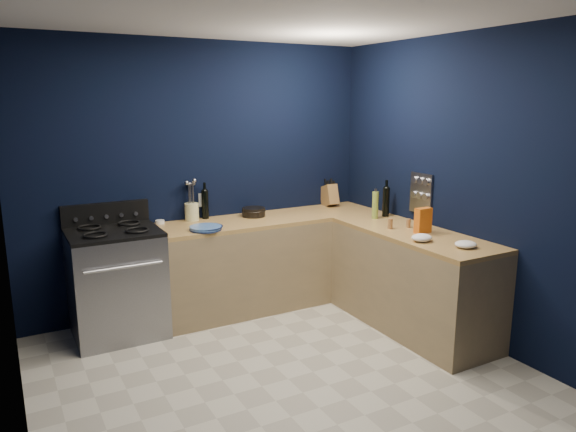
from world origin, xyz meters
TOP-DOWN VIEW (x-y plane):
  - floor at (0.00, 0.00)m, footprint 3.50×3.50m
  - ceiling at (0.00, 0.00)m, footprint 3.50×3.50m
  - wall_back at (0.00, 1.76)m, footprint 3.50×0.02m
  - wall_right at (1.76, 0.00)m, footprint 0.02×3.50m
  - wall_left at (-1.76, 0.00)m, footprint 0.02×3.50m
  - wall_front at (0.00, -1.76)m, footprint 3.50×0.02m
  - cab_back at (0.60, 1.44)m, footprint 2.30×0.63m
  - top_back at (0.60, 1.44)m, footprint 2.30×0.63m
  - cab_right at (1.44, 0.29)m, footprint 0.63×1.67m
  - top_right at (1.44, 0.29)m, footprint 0.63×1.67m
  - gas_range at (-0.93, 1.42)m, footprint 0.76×0.66m
  - oven_door at (-0.93, 1.10)m, footprint 0.59×0.02m
  - cooktop at (-0.93, 1.42)m, footprint 0.76×0.66m
  - backguard at (-0.93, 1.72)m, footprint 0.76×0.06m
  - spice_panel at (1.74, 0.55)m, footprint 0.02×0.28m
  - wall_outlet at (0.00, 1.74)m, footprint 0.09×0.02m
  - plate_stack at (-0.16, 1.24)m, footprint 0.29×0.29m
  - ramekin at (-0.45, 1.69)m, footprint 0.10×0.10m
  - utensil_crock at (-0.14, 1.68)m, footprint 0.14×0.14m
  - wine_bottle_back at (0.00, 1.69)m, footprint 0.08×0.08m
  - lemon_basket at (0.46, 1.55)m, footprint 0.27×0.27m
  - knife_block at (1.43, 1.66)m, footprint 0.14×0.27m
  - wine_bottle_right at (1.63, 0.92)m, footprint 0.09×0.09m
  - oil_bottle at (1.46, 0.89)m, footprint 0.06×0.06m
  - spice_jar_near at (1.32, 0.48)m, footprint 0.05×0.05m
  - spice_jar_far at (1.50, 0.44)m, footprint 0.05×0.05m
  - crouton_bag at (1.47, 0.23)m, footprint 0.15×0.08m
  - towel_front at (1.27, 0.01)m, footprint 0.22×0.21m
  - towel_end at (1.44, -0.30)m, footprint 0.21×0.20m

SIDE VIEW (x-z plane):
  - floor at x=0.00m, z-range -0.02..0.00m
  - cab_back at x=0.60m, z-range 0.00..0.86m
  - cab_right at x=1.44m, z-range 0.00..0.86m
  - oven_door at x=-0.93m, z-range 0.24..0.66m
  - gas_range at x=-0.93m, z-range 0.00..0.92m
  - top_back at x=0.60m, z-range 0.86..0.90m
  - top_right at x=1.44m, z-range 0.86..0.90m
  - ramekin at x=-0.45m, z-range 0.90..0.93m
  - plate_stack at x=-0.16m, z-range 0.90..0.94m
  - towel_end at x=1.44m, z-range 0.90..0.95m
  - towel_front at x=1.27m, z-range 0.90..0.96m
  - cooktop at x=-0.93m, z-range 0.92..0.95m
  - spice_jar_far at x=1.50m, z-range 0.90..0.98m
  - lemon_basket at x=0.46m, z-range 0.90..0.99m
  - spice_jar_near at x=1.32m, z-range 0.90..0.99m
  - utensil_crock at x=-0.14m, z-range 0.90..1.07m
  - crouton_bag at x=1.47m, z-range 0.90..1.12m
  - knife_block at x=1.43m, z-range 0.87..1.15m
  - oil_bottle at x=1.46m, z-range 0.90..1.17m
  - wine_bottle_back at x=0.00m, z-range 0.90..1.18m
  - backguard at x=-0.93m, z-range 0.94..1.14m
  - wine_bottle_right at x=1.63m, z-range 0.90..1.19m
  - wall_outlet at x=0.00m, z-range 1.02..1.15m
  - spice_panel at x=1.74m, z-range 0.99..1.37m
  - wall_back at x=0.00m, z-range 0.00..2.60m
  - wall_right at x=1.76m, z-range 0.00..2.60m
  - wall_left at x=-1.76m, z-range 0.00..2.60m
  - wall_front at x=0.00m, z-range 0.00..2.60m
  - ceiling at x=0.00m, z-range 2.60..2.62m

